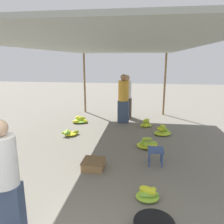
% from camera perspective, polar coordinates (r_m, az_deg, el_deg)
% --- Properties ---
extents(canopy_post_back_left, '(0.08, 0.08, 2.53)m').
position_cam_1_polar(canopy_post_back_left, '(9.58, -7.17, 7.42)').
color(canopy_post_back_left, olive).
rests_on(canopy_post_back_left, ground).
extents(canopy_post_back_right, '(0.08, 0.08, 2.53)m').
position_cam_1_polar(canopy_post_back_right, '(9.28, 13.61, 6.96)').
color(canopy_post_back_right, olive).
rests_on(canopy_post_back_right, ground).
extents(canopy_tarp, '(3.79, 8.02, 0.04)m').
position_cam_1_polar(canopy_tarp, '(5.44, -0.51, 16.45)').
color(canopy_tarp, '#9EA399').
rests_on(canopy_tarp, canopy_post_front_left).
extents(vendor_foreground, '(0.38, 0.38, 1.59)m').
position_cam_1_polar(vendor_foreground, '(3.15, -26.09, -15.33)').
color(vendor_foreground, '#384766').
rests_on(vendor_foreground, ground).
extents(stool, '(0.34, 0.34, 0.37)m').
position_cam_1_polar(stool, '(4.97, 11.33, -10.20)').
color(stool, '#384C84').
rests_on(stool, ground).
extents(banana_pile_left_0, '(0.42, 0.58, 0.23)m').
position_cam_1_polar(banana_pile_left_0, '(4.04, -27.22, -20.98)').
color(banana_pile_left_0, '#94C032').
rests_on(banana_pile_left_0, ground).
extents(banana_pile_left_1, '(0.59, 0.48, 0.24)m').
position_cam_1_polar(banana_pile_left_1, '(8.14, -8.34, -2.21)').
color(banana_pile_left_1, yellow).
rests_on(banana_pile_left_1, ground).
extents(banana_pile_left_2, '(0.51, 0.48, 0.20)m').
position_cam_1_polar(banana_pile_left_2, '(6.82, -11.06, -5.42)').
color(banana_pile_left_2, '#93BF32').
rests_on(banana_pile_left_2, ground).
extents(banana_pile_right_0, '(0.40, 0.39, 0.23)m').
position_cam_1_polar(banana_pile_right_0, '(3.93, 9.29, -20.39)').
color(banana_pile_right_0, yellow).
rests_on(banana_pile_right_0, ground).
extents(banana_pile_right_1, '(0.57, 0.58, 0.28)m').
position_cam_1_polar(banana_pile_right_1, '(5.92, 9.35, -8.41)').
color(banana_pile_right_1, '#91BE32').
rests_on(banana_pile_right_1, ground).
extents(banana_pile_right_2, '(0.42, 0.49, 0.28)m').
position_cam_1_polar(banana_pile_right_2, '(7.67, 8.92, -2.96)').
color(banana_pile_right_2, '#C1D12A').
rests_on(banana_pile_right_2, ground).
extents(banana_pile_right_3, '(0.56, 0.48, 0.34)m').
position_cam_1_polar(banana_pile_right_3, '(6.96, 13.13, -4.93)').
color(banana_pile_right_3, yellow).
rests_on(banana_pile_right_3, ground).
extents(crate_near, '(0.46, 0.46, 0.19)m').
position_cam_1_polar(crate_near, '(4.82, -4.85, -13.42)').
color(crate_near, olive).
rests_on(crate_near, ground).
extents(shopper_walking_mid, '(0.41, 0.40, 1.77)m').
position_cam_1_polar(shopper_walking_mid, '(7.90, 3.01, 3.68)').
color(shopper_walking_mid, '#384766').
rests_on(shopper_walking_mid, ground).
extents(shopper_walking_far, '(0.41, 0.41, 1.69)m').
position_cam_1_polar(shopper_walking_far, '(8.68, 3.86, 4.27)').
color(shopper_walking_far, '#4C4238').
rests_on(shopper_walking_far, ground).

